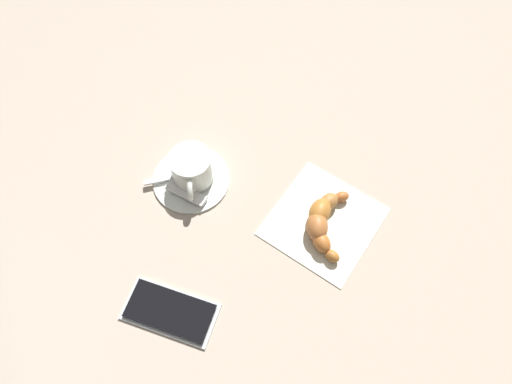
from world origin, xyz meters
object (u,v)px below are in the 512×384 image
Objects in this scene: teaspoon at (192,173)px; croissant at (322,220)px; espresso_cup at (192,168)px; napkin at (324,221)px; sugar_packet at (186,193)px; cell_phone at (170,311)px; saucer at (191,179)px.

croissant reaches higher than teaspoon.
croissant is (-0.22, -0.06, 0.01)m from teaspoon.
espresso_cup is 0.68× the size of croissant.
teaspoon reaches higher than napkin.
teaspoon is 0.63× the size of napkin.
sugar_packet is 0.23m from napkin.
cell_phone is (0.10, 0.25, -0.02)m from croissant.
espresso_cup is 0.04m from sugar_packet.
espresso_cup is 0.51× the size of napkin.
sugar_packet reaches higher than saucer.
sugar_packet is 0.44× the size of napkin.
croissant reaches higher than napkin.
napkin is 0.02m from croissant.
espresso_cup is at bearing -128.83° from saucer.
espresso_cup reaches higher than croissant.
espresso_cup is 0.23m from croissant.
teaspoon is 0.84× the size of croissant.
napkin is at bearing -91.11° from croissant.
sugar_packet is 0.58× the size of croissant.
sugar_packet is at bearing -55.86° from cell_phone.
croissant is at bearing 88.89° from napkin.
napkin is (-0.21, -0.10, -0.01)m from sugar_packet.
teaspoon is 0.23m from cell_phone.
sugar_packet is at bearing 110.39° from espresso_cup.
espresso_cup is 0.81× the size of teaspoon.
sugar_packet is at bearing 25.82° from napkin.
espresso_cup is (-0.00, -0.00, 0.03)m from saucer.
napkin is at bearing -110.62° from cell_phone.
napkin is 1.33× the size of croissant.
croissant is at bearing -164.73° from espresso_cup.
croissant is (-0.21, -0.09, 0.01)m from sugar_packet.
cell_phone is at bearing -64.99° from sugar_packet.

